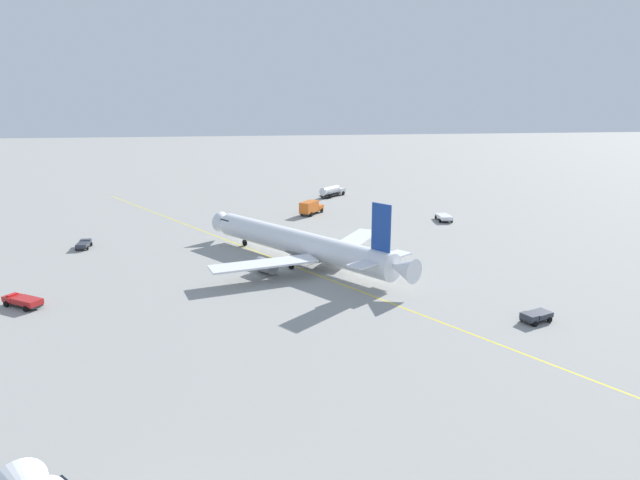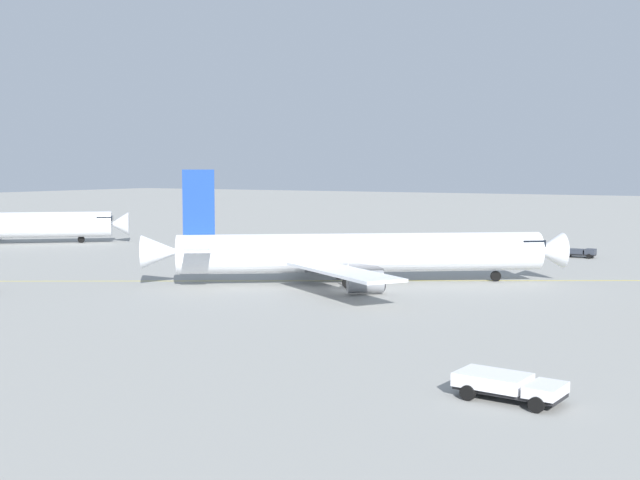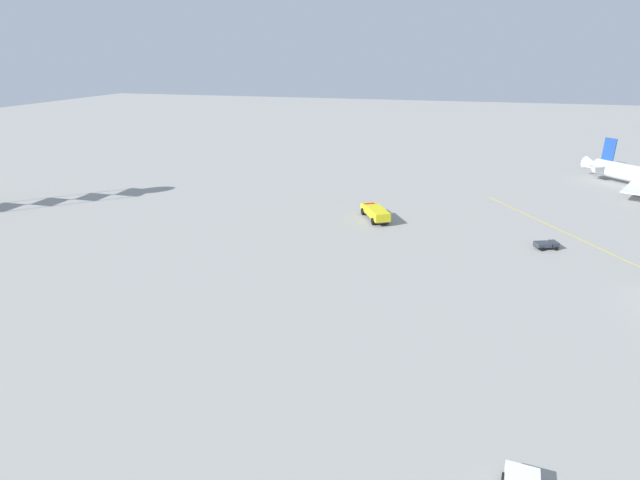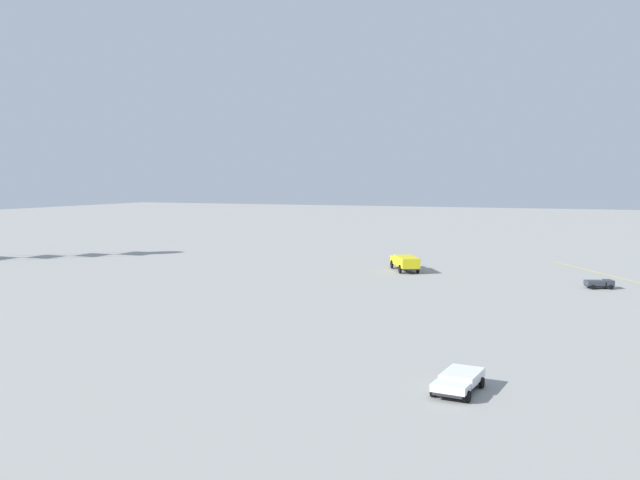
% 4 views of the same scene
% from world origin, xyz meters
% --- Properties ---
extents(pushback_tug_truck, '(3.19, 5.66, 1.30)m').
position_xyz_m(pushback_tug_truck, '(30.12, 24.05, 0.81)').
color(pushback_tug_truck, '#232326').
rests_on(pushback_tug_truck, ground_plane).
extents(fire_tender_truck, '(7.11, 9.76, 2.50)m').
position_xyz_m(fire_tender_truck, '(50.96, -37.84, 1.53)').
color(fire_tender_truck, '#232326').
rests_on(fire_tender_truck, ground_plane).
extents(baggage_truck_truck_extra, '(4.12, 3.14, 1.22)m').
position_xyz_m(baggage_truck_truck_extra, '(20.81, -30.24, 0.71)').
color(baggage_truck_truck_extra, '#232326').
rests_on(baggage_truck_truck_extra, ground_plane).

